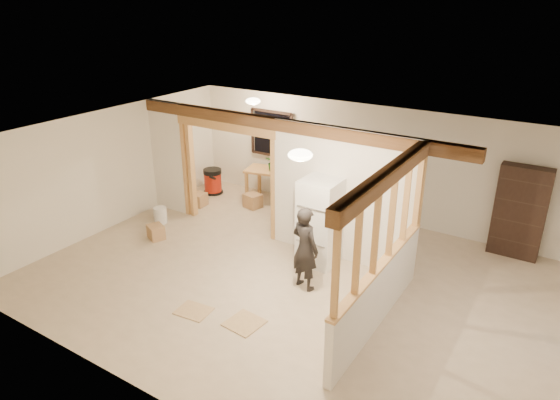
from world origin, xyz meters
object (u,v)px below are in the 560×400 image
Objects in this scene: refrigerator at (320,222)px; bookshelf at (520,212)px; woman at (305,248)px; shop_vac at (213,181)px; work_table at (273,186)px.

bookshelf reaches higher than refrigerator.
woman is (0.20, -0.89, -0.08)m from refrigerator.
shop_vac is at bearing -17.27° from woman.
work_table is 5.30m from bookshelf.
work_table is 1.62m from shop_vac.
work_table is at bearing -34.36° from woman.
refrigerator is at bearing -52.83° from work_table.
work_table is at bearing 139.17° from refrigerator.
shop_vac is 0.36× the size of bookshelf.
bookshelf is at bearing -117.32° from woman.
bookshelf is at bearing -9.36° from work_table.
woman reaches higher than shop_vac.
refrigerator is 2.55× the size of shop_vac.
work_table is at bearing -177.36° from bookshelf.
bookshelf reaches higher than woman.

